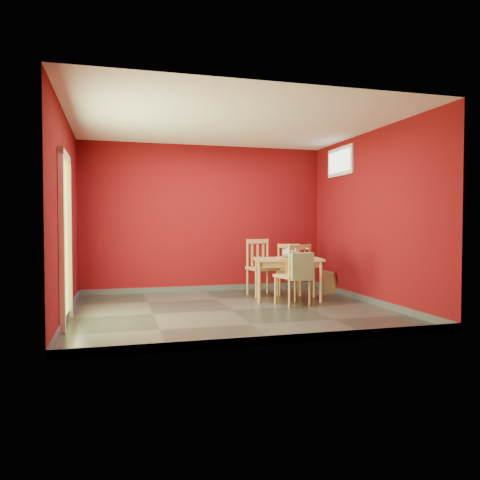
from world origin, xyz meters
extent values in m
plane|color=#2D342D|center=(0.00, 0.00, 0.00)|extent=(4.50, 4.50, 0.00)
plane|color=#630A0E|center=(0.00, 2.00, 1.35)|extent=(4.50, 0.00, 4.50)
plane|color=#630A0E|center=(0.00, -2.00, 1.35)|extent=(4.50, 0.00, 4.50)
plane|color=#630A0E|center=(-2.25, 0.00, 1.35)|extent=(0.00, 4.00, 4.00)
plane|color=#630A0E|center=(2.25, 0.00, 1.35)|extent=(0.00, 4.00, 4.00)
plane|color=white|center=(0.00, 0.00, 2.70)|extent=(4.50, 4.50, 0.00)
cube|color=#3F4244|center=(0.00, 1.99, 0.05)|extent=(4.50, 0.02, 0.10)
cube|color=#3F4244|center=(0.00, -1.99, 0.05)|extent=(4.50, 0.02, 0.10)
cube|color=#3F4244|center=(-2.24, 0.00, 0.05)|extent=(0.03, 4.00, 0.10)
cube|color=#3F4244|center=(2.24, 0.00, 0.05)|extent=(0.03, 4.00, 0.10)
cube|color=#B7D838|center=(-2.24, -0.40, 1.02)|extent=(0.02, 0.85, 2.05)
cube|color=white|center=(-2.21, -0.86, 1.06)|extent=(0.06, 0.08, 2.13)
cube|color=white|center=(-2.21, 0.06, 1.06)|extent=(0.06, 0.08, 2.13)
cube|color=white|center=(-2.21, -0.40, 2.09)|extent=(0.06, 1.01, 0.08)
cube|color=white|center=(2.23, 1.00, 2.35)|extent=(0.03, 0.90, 0.50)
cube|color=white|center=(2.21, 1.00, 2.35)|extent=(0.02, 0.76, 0.36)
cube|color=silver|center=(1.60, 1.99, 0.30)|extent=(0.08, 0.02, 0.12)
cube|color=#AB854F|center=(1.12, 0.64, 0.67)|extent=(1.21, 0.87, 0.04)
cube|color=#AB854F|center=(1.12, 0.64, 0.60)|extent=(1.08, 0.73, 0.09)
cylinder|color=#AB854F|center=(0.57, 0.49, 0.33)|extent=(0.05, 0.05, 0.65)
cylinder|color=#AB854F|center=(0.69, 1.01, 0.33)|extent=(0.05, 0.05, 0.65)
cylinder|color=#AB854F|center=(1.54, 0.27, 0.33)|extent=(0.05, 0.05, 0.65)
cylinder|color=#AB854F|center=(1.66, 0.79, 0.33)|extent=(0.05, 0.05, 0.65)
cube|color=#AC672C|center=(1.12, 0.64, 0.69)|extent=(0.46, 0.72, 0.01)
cube|color=#AC672C|center=(1.12, 0.30, 0.52)|extent=(0.32, 0.08, 0.33)
cube|color=#AB854F|center=(0.87, 1.23, 0.47)|extent=(0.51, 0.51, 0.04)
cylinder|color=#AB854F|center=(0.70, 1.01, 0.22)|extent=(0.04, 0.04, 0.45)
cylinder|color=#AB854F|center=(0.65, 1.40, 0.22)|extent=(0.04, 0.04, 0.45)
cylinder|color=#AB854F|center=(1.09, 1.06, 0.22)|extent=(0.04, 0.04, 0.45)
cylinder|color=#AB854F|center=(1.03, 1.45, 0.22)|extent=(0.04, 0.04, 0.45)
cylinder|color=#AB854F|center=(0.65, 1.40, 0.74)|extent=(0.04, 0.04, 0.49)
cylinder|color=#AB854F|center=(1.03, 1.45, 0.74)|extent=(0.04, 0.04, 0.49)
cube|color=#AB854F|center=(0.84, 1.43, 0.94)|extent=(0.42, 0.09, 0.08)
cube|color=#AB854F|center=(0.73, 1.41, 0.69)|extent=(0.04, 0.03, 0.38)
cube|color=#AB854F|center=(0.84, 1.43, 0.69)|extent=(0.04, 0.03, 0.38)
cube|color=#AB854F|center=(0.95, 1.44, 0.69)|extent=(0.04, 0.03, 0.38)
cube|color=#AB854F|center=(1.35, 1.18, 0.43)|extent=(0.52, 0.52, 0.04)
cylinder|color=#AB854F|center=(1.13, 1.06, 0.20)|extent=(0.04, 0.04, 0.41)
cylinder|color=#AB854F|center=(1.23, 1.40, 0.20)|extent=(0.04, 0.04, 0.41)
cylinder|color=#AB854F|center=(1.47, 0.96, 0.20)|extent=(0.04, 0.04, 0.41)
cylinder|color=#AB854F|center=(1.57, 1.30, 0.20)|extent=(0.04, 0.04, 0.41)
cylinder|color=#AB854F|center=(1.23, 1.40, 0.67)|extent=(0.04, 0.04, 0.45)
cylinder|color=#AB854F|center=(1.57, 1.30, 0.67)|extent=(0.04, 0.04, 0.45)
cube|color=#AB854F|center=(1.40, 1.35, 0.85)|extent=(0.37, 0.14, 0.07)
cube|color=#AB854F|center=(1.30, 1.38, 0.63)|extent=(0.04, 0.03, 0.35)
cube|color=#AB854F|center=(1.40, 1.35, 0.63)|extent=(0.04, 0.03, 0.35)
cube|color=#AB854F|center=(1.50, 1.32, 0.63)|extent=(0.04, 0.03, 0.35)
cube|color=#AB854F|center=(1.01, 0.17, 0.45)|extent=(0.53, 0.53, 0.04)
cylinder|color=#AB854F|center=(1.15, 0.39, 0.21)|extent=(0.04, 0.04, 0.43)
cylinder|color=#AB854F|center=(1.24, 0.03, 0.21)|extent=(0.04, 0.04, 0.43)
cylinder|color=#AB854F|center=(0.78, 0.30, 0.21)|extent=(0.04, 0.04, 0.43)
cylinder|color=#AB854F|center=(0.87, -0.06, 0.21)|extent=(0.04, 0.04, 0.43)
cylinder|color=#AB854F|center=(1.24, 0.03, 0.71)|extent=(0.04, 0.04, 0.47)
cylinder|color=#AB854F|center=(0.87, -0.06, 0.71)|extent=(0.04, 0.04, 0.47)
cube|color=#AB854F|center=(1.06, -0.02, 0.90)|extent=(0.39, 0.13, 0.07)
cube|color=#AB854F|center=(1.16, 0.01, 0.66)|extent=(0.04, 0.03, 0.37)
cube|color=#AB854F|center=(1.06, -0.02, 0.66)|extent=(0.04, 0.03, 0.37)
cube|color=#AB854F|center=(0.95, -0.04, 0.66)|extent=(0.04, 0.03, 0.37)
cube|color=#7E9C63|center=(1.06, -0.10, 0.62)|extent=(0.35, 0.11, 0.41)
cylinder|color=#7E9C63|center=(0.96, -0.04, 0.88)|extent=(0.02, 0.17, 0.02)
cylinder|color=#7E9C63|center=(1.15, -0.04, 0.88)|extent=(0.02, 0.17, 0.02)
cube|color=brown|center=(2.19, 1.29, 0.19)|extent=(0.17, 0.39, 0.38)
cube|color=black|center=(2.19, 1.29, 0.19)|extent=(0.11, 0.27, 0.27)
camera|label=1|loc=(-1.64, -6.54, 1.26)|focal=35.00mm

